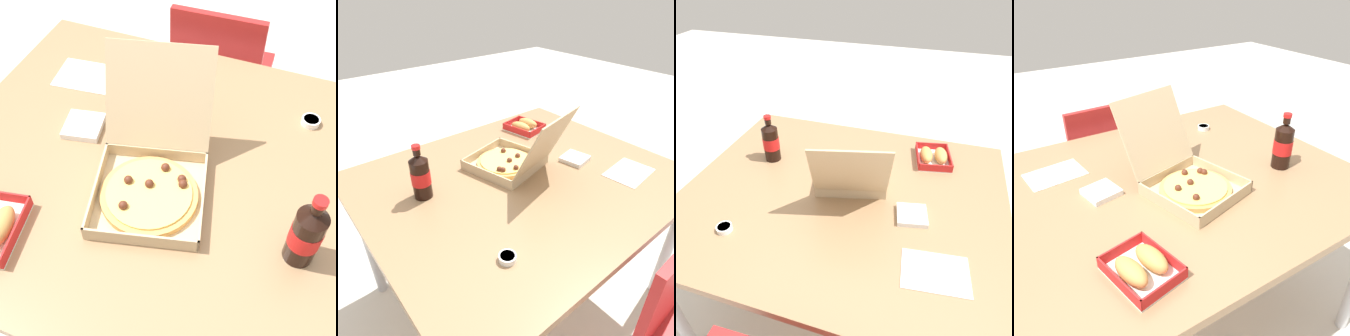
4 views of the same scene
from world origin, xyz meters
The scene contains 9 objects.
ground_plane centered at (0.00, 0.00, 0.00)m, with size 10.00×10.00×0.00m, color beige.
dining_table centered at (0.00, 0.00, 0.68)m, with size 1.30×1.10×0.75m.
chair centered at (-0.06, 0.78, 0.48)m, with size 0.41×0.41×0.83m.
pizza_box_open centered at (-0.01, -0.08, 0.79)m, with size 0.37×0.46×0.31m.
bread_side_box centered at (-0.33, -0.35, 0.77)m, with size 0.18×0.21×0.06m.
cola_bottle centered at (0.39, -0.14, 0.84)m, with size 0.07×0.07×0.22m.
paper_menu centered at (-0.39, 0.28, 0.75)m, with size 0.21×0.15×0.00m, color white.
napkin_pile centered at (-0.29, 0.05, 0.76)m, with size 0.11×0.11×0.02m, color white.
dipping_sauce_cup centered at (0.34, 0.32, 0.76)m, with size 0.06×0.06×0.02m.
Camera 4 is at (-0.59, -0.95, 1.44)m, focal length 37.08 mm.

